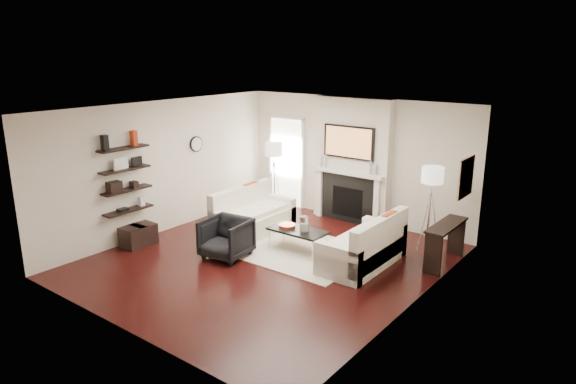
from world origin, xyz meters
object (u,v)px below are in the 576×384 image
Objects in this scene: loveseat_left_base at (254,223)px; lamp_right_shade at (433,175)px; armchair at (226,236)px; coffee_table at (298,231)px; loveseat_right_base at (362,253)px; ottoman_near at (144,234)px; lamp_left_shade at (274,149)px.

lamp_right_shade is (3.23, 1.30, 1.24)m from loveseat_left_base.
coffee_table is at bearing 43.06° from armchair.
lamp_right_shade is at bearing 66.21° from loveseat_right_base.
ottoman_near is at bearing -156.70° from loveseat_right_base.
coffee_table is 2.75× the size of lamp_left_shade.
loveseat_left_base and coffee_table have the same top height.
lamp_left_shade is at bearing 79.31° from ottoman_near.
loveseat_left_base is 1.00× the size of loveseat_right_base.
loveseat_left_base is 4.50× the size of lamp_right_shade.
loveseat_right_base reaches higher than ottoman_near.
ottoman_near is at bearing -145.68° from lamp_right_shade.
lamp_left_shade reaches higher than coffee_table.
lamp_right_shade is (2.76, 2.60, 1.05)m from armchair.
loveseat_right_base is 4.50× the size of lamp_right_shade.
lamp_right_shade is at bearing -2.93° from lamp_left_shade.
lamp_right_shade is (3.90, -0.20, 0.00)m from lamp_left_shade.
loveseat_right_base is 1.31m from coffee_table.
loveseat_right_base is 3.86m from lamp_left_shade.
loveseat_right_base is 1.64× the size of coffee_table.
coffee_table is 2.75× the size of lamp_right_shade.
loveseat_right_base is 2.26× the size of armchair.
loveseat_right_base is at bearing 21.96° from armchair.
ottoman_near is (-3.90, -1.68, -0.01)m from loveseat_right_base.
coffee_table is 1.34m from armchair.
loveseat_left_base is at bearing 102.70° from armchair.
armchair is 1.99× the size of ottoman_near.
ottoman_near is at bearing -171.53° from armchair.
lamp_left_shade reaches higher than loveseat_left_base.
armchair is at bearing -70.21° from loveseat_left_base.
armchair is at bearing -129.85° from coffee_table.
loveseat_left_base is 4.50× the size of lamp_left_shade.
coffee_table is at bearing -11.65° from loveseat_left_base.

